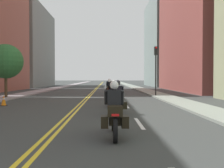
# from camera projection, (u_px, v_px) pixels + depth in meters

# --- Properties ---
(ground_plane) EXTENTS (264.00, 264.00, 0.00)m
(ground_plane) POSITION_uv_depth(u_px,v_px,m) (98.00, 87.00, 49.57)
(ground_plane) COLOR #363938
(sidewalk_left) EXTENTS (2.01, 144.00, 0.12)m
(sidewalk_left) POSITION_uv_depth(u_px,v_px,m) (63.00, 87.00, 49.43)
(sidewalk_left) COLOR gray
(sidewalk_left) RESTS_ON ground
(sidewalk_right) EXTENTS (2.01, 144.00, 0.12)m
(sidewalk_right) POSITION_uv_depth(u_px,v_px,m) (133.00, 87.00, 49.71)
(sidewalk_right) COLOR gray
(sidewalk_right) RESTS_ON ground
(centreline_yellow_inner) EXTENTS (0.12, 132.00, 0.01)m
(centreline_yellow_inner) POSITION_uv_depth(u_px,v_px,m) (98.00, 87.00, 49.57)
(centreline_yellow_inner) COLOR yellow
(centreline_yellow_inner) RESTS_ON ground
(centreline_yellow_outer) EXTENTS (0.12, 132.00, 0.01)m
(centreline_yellow_outer) POSITION_uv_depth(u_px,v_px,m) (99.00, 87.00, 49.58)
(centreline_yellow_outer) COLOR yellow
(centreline_yellow_outer) RESTS_ON ground
(lane_dashes_white) EXTENTS (0.14, 56.40, 0.01)m
(lane_dashes_white) POSITION_uv_depth(u_px,v_px,m) (117.00, 92.00, 30.64)
(lane_dashes_white) COLOR silver
(lane_dashes_white) RESTS_ON ground
(building_left_2) EXTENTS (6.73, 18.38, 16.02)m
(building_left_2) POSITION_uv_depth(u_px,v_px,m) (29.00, 48.00, 52.21)
(building_left_2) COLOR gray
(building_left_2) RESTS_ON ground
(building_right_2) EXTENTS (8.85, 16.08, 18.44)m
(building_right_2) POSITION_uv_depth(u_px,v_px,m) (170.00, 43.00, 54.60)
(building_right_2) COLOR gray
(building_right_2) RESTS_ON ground
(motorcycle_0) EXTENTS (0.76, 2.20, 1.64)m
(motorcycle_0) POSITION_uv_depth(u_px,v_px,m) (114.00, 114.00, 7.36)
(motorcycle_0) COLOR black
(motorcycle_0) RESTS_ON ground
(motorcycle_1) EXTENTS (0.77, 2.14, 1.63)m
(motorcycle_1) POSITION_uv_depth(u_px,v_px,m) (118.00, 101.00, 11.80)
(motorcycle_1) COLOR black
(motorcycle_1) RESTS_ON ground
(motorcycle_2) EXTENTS (0.78, 2.23, 1.58)m
(motorcycle_2) POSITION_uv_depth(u_px,v_px,m) (113.00, 96.00, 15.21)
(motorcycle_2) COLOR black
(motorcycle_2) RESTS_ON ground
(motorcycle_3) EXTENTS (0.77, 2.20, 1.57)m
(motorcycle_3) POSITION_uv_depth(u_px,v_px,m) (113.00, 92.00, 19.95)
(motorcycle_3) COLOR black
(motorcycle_3) RESTS_ON ground
(motorcycle_4) EXTENTS (0.77, 2.23, 1.58)m
(motorcycle_4) POSITION_uv_depth(u_px,v_px,m) (109.00, 89.00, 23.95)
(motorcycle_4) COLOR black
(motorcycle_4) RESTS_ON ground
(motorcycle_5) EXTENTS (0.78, 2.31, 1.65)m
(motorcycle_5) POSITION_uv_depth(u_px,v_px,m) (109.00, 88.00, 28.04)
(motorcycle_5) COLOR black
(motorcycle_5) RESTS_ON ground
(traffic_cone_0) EXTENTS (0.36, 0.36, 0.68)m
(traffic_cone_0) POSITION_uv_depth(u_px,v_px,m) (4.00, 100.00, 15.76)
(traffic_cone_0) COLOR black
(traffic_cone_0) RESTS_ON ground
(traffic_light_near) EXTENTS (0.28, 0.38, 4.65)m
(traffic_light_near) POSITION_uv_depth(u_px,v_px,m) (156.00, 62.00, 23.55)
(traffic_light_near) COLOR black
(traffic_light_near) RESTS_ON ground
(street_tree_0) EXTENTS (2.91, 2.91, 4.59)m
(street_tree_0) POSITION_uv_depth(u_px,v_px,m) (6.00, 61.00, 21.40)
(street_tree_0) COLOR #4B3925
(street_tree_0) RESTS_ON ground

